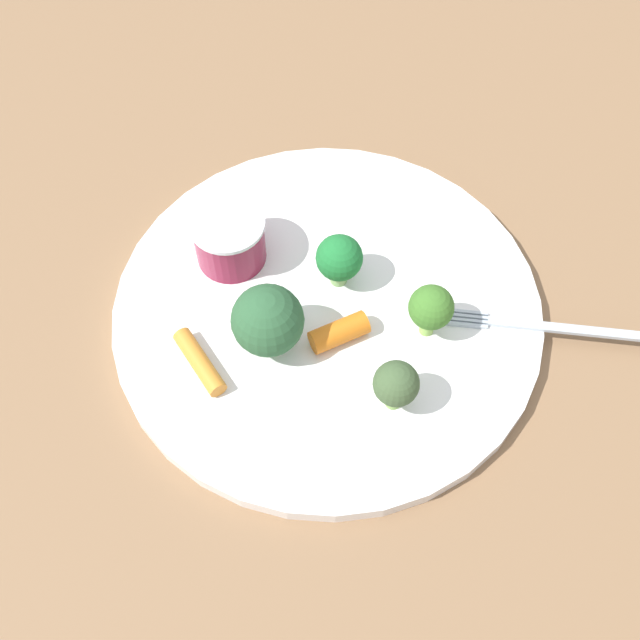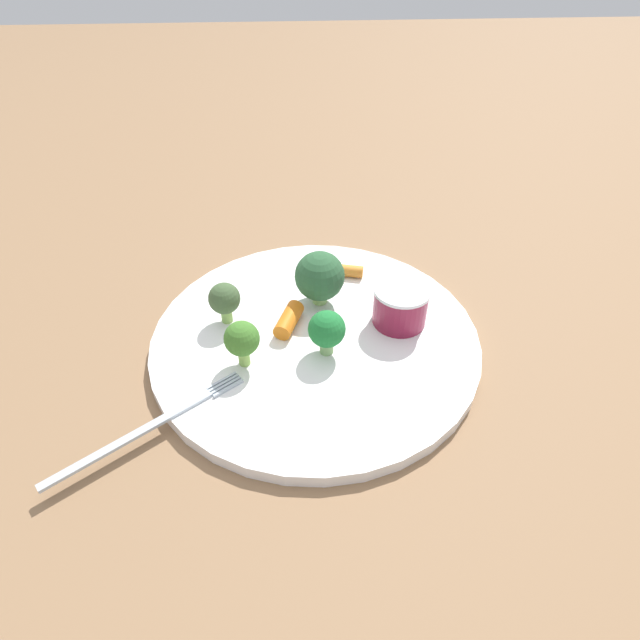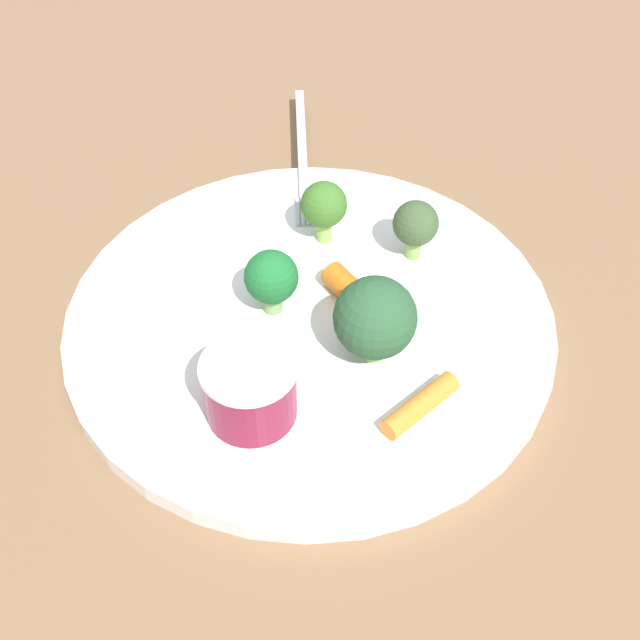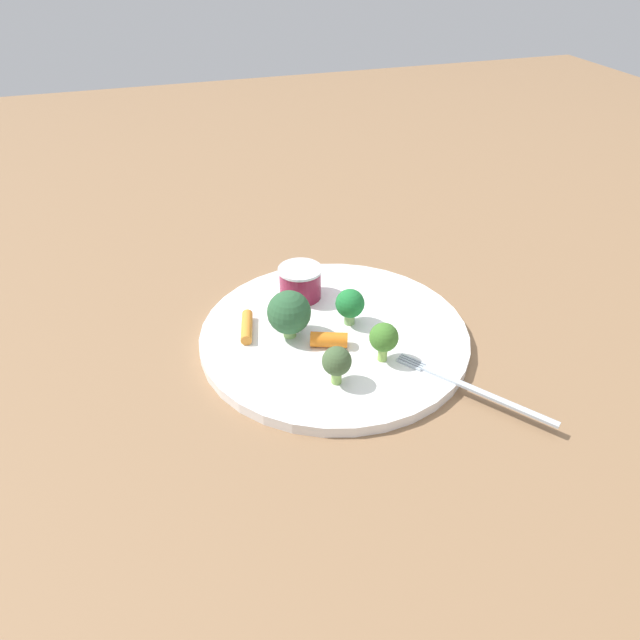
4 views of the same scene
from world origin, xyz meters
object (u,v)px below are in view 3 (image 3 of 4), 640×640
Objects in this scene: broccoli_floret_3 at (415,225)px; carrot_stick_0 at (420,405)px; plate at (310,320)px; carrot_stick_1 at (350,291)px; broccoli_floret_2 at (324,206)px; sauce_cup at (250,389)px; broccoli_floret_0 at (375,319)px; broccoli_floret_1 at (271,278)px; fork at (302,155)px.

broccoli_floret_3 is 0.13m from carrot_stick_0.
plate is 0.09m from broccoli_floret_3.
carrot_stick_1 reaches higher than plate.
broccoli_floret_2 is (0.03, -0.06, 0.03)m from plate.
carrot_stick_0 is (-0.12, 0.09, -0.02)m from broccoli_floret_2.
broccoli_floret_0 is (-0.03, -0.07, 0.01)m from sauce_cup.
broccoli_floret_2 is (0.05, -0.14, 0.01)m from sauce_cup.
broccoli_floret_2 is 0.06m from broccoli_floret_3.
carrot_stick_1 is at bearing -40.82° from broccoli_floret_0.
plate is at bearing -7.86° from broccoli_floret_0.
carrot_stick_0 is (-0.07, 0.11, -0.02)m from broccoli_floret_3.
broccoli_floret_2 reaches higher than broccoli_floret_3.
carrot_stick_0 is (-0.11, 0.02, -0.02)m from broccoli_floret_1.
plate is at bearing 126.48° from fork.
carrot_stick_0 is at bearing -146.27° from sauce_cup.
broccoli_floret_0 reaches higher than broccoli_floret_2.
fork is at bearing -40.03° from carrot_stick_0.
broccoli_floret_2 is 0.10m from fork.
fork is (0.11, -0.21, -0.02)m from sauce_cup.
broccoli_floret_0 reaches higher than carrot_stick_1.
broccoli_floret_3 is at bearing -117.17° from broccoli_floret_1.
broccoli_floret_1 is 1.09× the size of carrot_stick_1.
sauce_cup is 0.08m from broccoli_floret_1.
broccoli_floret_3 is (-0.06, -0.02, -0.00)m from broccoli_floret_2.
broccoli_floret_1 is 0.10m from broccoli_floret_3.
sauce_cup is 0.16m from broccoli_floret_3.
plate is 2.13× the size of fork.
sauce_cup is at bearing 117.98° from broccoli_floret_1.
broccoli_floret_3 is (0.02, -0.09, -0.00)m from broccoli_floret_0.
broccoli_floret_1 is 0.05m from carrot_stick_1.
sauce_cup is 0.15m from broccoli_floret_2.
broccoli_floret_3 is 0.13m from fork.
broccoli_floret_3 is 0.81× the size of carrot_stick_0.
broccoli_floret_1 is 0.97× the size of broccoli_floret_2.
plate is 5.82× the size of carrot_stick_0.
broccoli_floret_3 is at bearing 158.07° from fork.
broccoli_floret_2 is 0.32× the size of fork.
sauce_cup reaches higher than plate.
plate is 0.08m from sauce_cup.
carrot_stick_0 is (-0.08, -0.05, -0.01)m from sauce_cup.
plate is at bearing 59.34° from carrot_stick_1.
broccoli_floret_1 is at bearing -9.62° from carrot_stick_0.
broccoli_floret_0 is 0.11m from broccoli_floret_2.
broccoli_floret_3 is (-0.05, -0.09, 0.00)m from broccoli_floret_1.
broccoli_floret_1 is 0.12m from carrot_stick_0.
carrot_stick_1 reaches higher than fork.
fork is (0.19, -0.16, -0.00)m from carrot_stick_0.
broccoli_floret_1 is at bearing -62.02° from sauce_cup.
carrot_stick_1 reaches higher than carrot_stick_0.
carrot_stick_1 is (-0.03, -0.03, -0.02)m from broccoli_floret_1.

